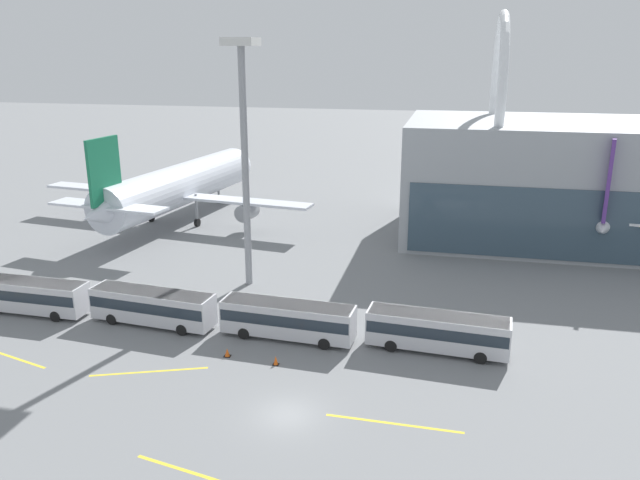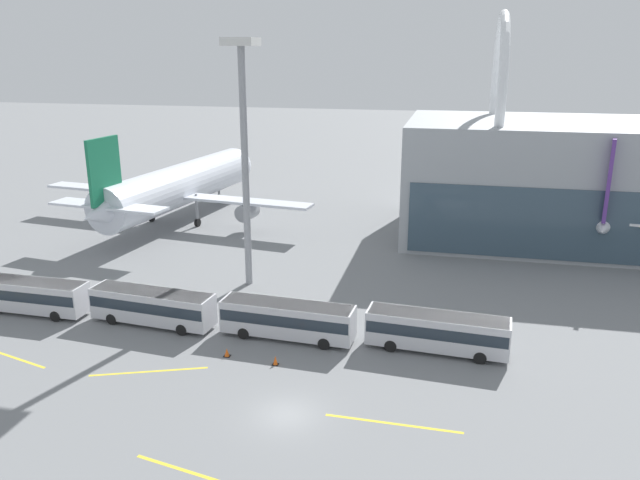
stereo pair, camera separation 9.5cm
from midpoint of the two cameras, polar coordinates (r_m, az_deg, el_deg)
ground_plane at (r=43.35m, az=-3.04°, el=-15.64°), size 440.00×440.00×0.00m
airliner_at_gate_near at (r=89.42m, az=-13.00°, el=4.82°), size 40.83×38.95×13.75m
airliner_at_gate_far at (r=91.59m, az=24.57°, el=3.63°), size 40.91×39.30×14.43m
shuttle_bus_0 at (r=63.50m, az=-25.13°, el=-4.49°), size 11.38×2.86×3.13m
shuttle_bus_1 at (r=57.10m, az=-15.10°, el=-5.76°), size 11.53×3.69×3.13m
shuttle_bus_2 at (r=52.70m, az=-3.02°, el=-7.12°), size 11.46×3.27×3.13m
shuttle_bus_3 at (r=51.36m, az=10.64°, el=-8.08°), size 11.49×3.44×3.13m
floodlight_mast at (r=61.78m, az=-7.04°, el=10.53°), size 3.07×3.07×24.46m
lane_stripe_0 at (r=56.55m, az=-26.83°, el=-9.37°), size 8.89×2.68×0.01m
lane_stripe_2 at (r=49.97m, az=-15.39°, el=-11.54°), size 8.32×3.34×0.01m
lane_stripe_3 at (r=42.66m, az=6.70°, el=-16.33°), size 9.05×0.39×0.01m
lane_stripe_4 at (r=38.47m, az=-9.98°, el=-20.70°), size 10.20×2.26×0.01m
traffic_cone_0 at (r=50.85m, az=-8.54°, el=-10.14°), size 0.55×0.55×0.67m
traffic_cone_1 at (r=49.19m, az=-4.13°, el=-10.92°), size 0.49×0.49×0.74m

